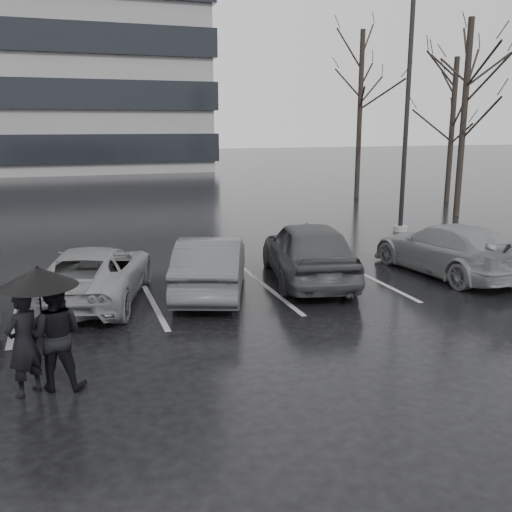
{
  "coord_description": "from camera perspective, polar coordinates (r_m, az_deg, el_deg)",
  "views": [
    {
      "loc": [
        -3.89,
        -10.18,
        3.84
      ],
      "look_at": [
        -0.11,
        1.0,
        1.1
      ],
      "focal_mm": 40.0,
      "sensor_mm": 36.0,
      "label": 1
    }
  ],
  "objects": [
    {
      "name": "car_east",
      "position": [
        15.65,
        18.65,
        0.68
      ],
      "size": [
        2.27,
        4.75,
        1.33
      ],
      "primitive_type": "imported",
      "rotation": [
        0.0,
        0.0,
        3.23
      ],
      "color": "#545457",
      "rests_on": "ground"
    },
    {
      "name": "pedestrian_left",
      "position": [
        8.86,
        -22.2,
        -8.11
      ],
      "size": [
        0.67,
        0.66,
        1.56
      ],
      "primitive_type": "imported",
      "rotation": [
        0.0,
        0.0,
        3.88
      ],
      "color": "black",
      "rests_on": "ground"
    },
    {
      "name": "car_west_a",
      "position": [
        13.16,
        -4.5,
        -0.9
      ],
      "size": [
        2.69,
        4.33,
        1.35
      ],
      "primitive_type": "imported",
      "rotation": [
        0.0,
        0.0,
        2.81
      ],
      "color": "#28282A",
      "rests_on": "ground"
    },
    {
      "name": "tree_east",
      "position": [
        25.68,
        20.04,
        12.66
      ],
      "size": [
        0.26,
        0.26,
        8.0
      ],
      "primitive_type": "cylinder",
      "color": "black",
      "rests_on": "ground"
    },
    {
      "name": "tree_north",
      "position": [
        30.99,
        10.33,
        13.62
      ],
      "size": [
        0.26,
        0.26,
        8.5
      ],
      "primitive_type": "cylinder",
      "color": "black",
      "rests_on": "ground"
    },
    {
      "name": "pedestrian_right",
      "position": [
        8.9,
        -19.41,
        -7.46
      ],
      "size": [
        0.94,
        0.81,
        1.66
      ],
      "primitive_type": "imported",
      "rotation": [
        0.0,
        0.0,
        2.89
      ],
      "color": "black",
      "rests_on": "ground"
    },
    {
      "name": "car_west_b",
      "position": [
        13.1,
        -15.89,
        -1.7
      ],
      "size": [
        3.22,
        4.81,
        1.23
      ],
      "primitive_type": "imported",
      "rotation": [
        0.0,
        0.0,
        2.85
      ],
      "color": "#545457",
      "rests_on": "ground"
    },
    {
      "name": "stall_stripes",
      "position": [
        13.6,
        -4.8,
        -3.37
      ],
      "size": [
        19.72,
        5.0,
        0.0
      ],
      "color": "gray",
      "rests_on": "ground"
    },
    {
      "name": "lamp_post",
      "position": [
        21.26,
        14.86,
        13.69
      ],
      "size": [
        0.51,
        0.51,
        9.24
      ],
      "rotation": [
        0.0,
        0.0,
        -0.07
      ],
      "color": "gray",
      "rests_on": "ground"
    },
    {
      "name": "umbrella",
      "position": [
        8.7,
        -20.96,
        -1.97
      ],
      "size": [
        1.11,
        1.11,
        1.88
      ],
      "color": "black",
      "rests_on": "ground"
    },
    {
      "name": "ground",
      "position": [
        11.55,
        2.11,
        -6.35
      ],
      "size": [
        160.0,
        160.0,
        0.0
      ],
      "primitive_type": "plane",
      "color": "black",
      "rests_on": "ground"
    },
    {
      "name": "car_main",
      "position": [
        14.21,
        5.24,
        0.54
      ],
      "size": [
        2.69,
        4.8,
        1.54
      ],
      "primitive_type": "imported",
      "rotation": [
        0.0,
        0.0,
        2.94
      ],
      "color": "black",
      "rests_on": "ground"
    },
    {
      "name": "tree_ne",
      "position": [
        30.38,
        18.98,
        11.73
      ],
      "size": [
        0.26,
        0.26,
        7.0
      ],
      "primitive_type": "cylinder",
      "color": "black",
      "rests_on": "ground"
    }
  ]
}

